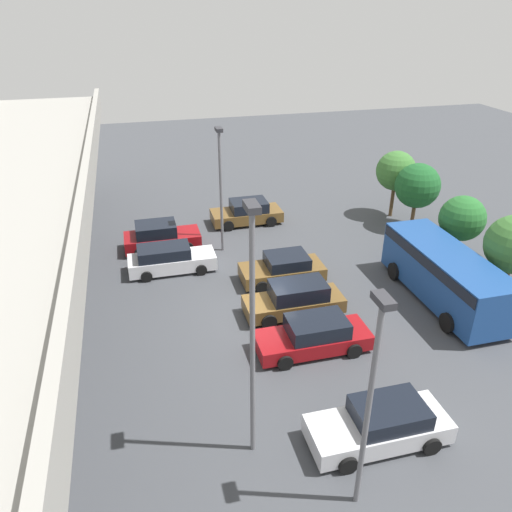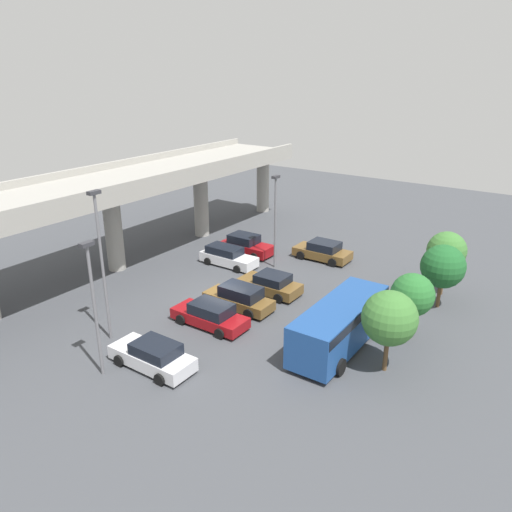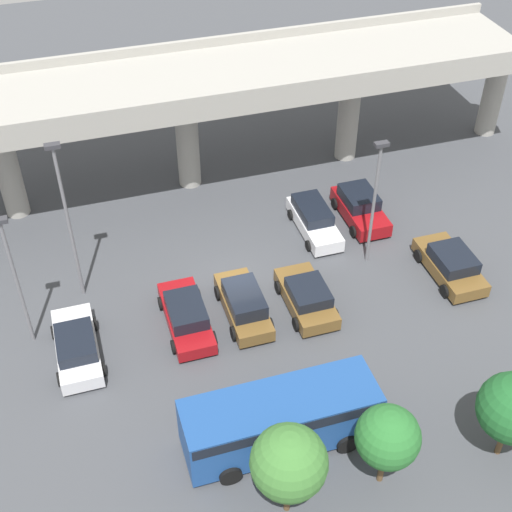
# 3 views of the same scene
# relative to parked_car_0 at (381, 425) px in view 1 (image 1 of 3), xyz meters

# --- Properties ---
(ground_plane) EXTENTS (87.83, 87.83, 0.00)m
(ground_plane) POSITION_rel_parked_car_0_xyz_m (8.19, 1.81, -0.71)
(ground_plane) COLOR #424449
(parked_car_0) EXTENTS (2.11, 4.80, 1.50)m
(parked_car_0) POSITION_rel_parked_car_0_xyz_m (0.00, 0.00, 0.00)
(parked_car_0) COLOR silver
(parked_car_0) RESTS_ON ground_plane
(parked_car_1) EXTENTS (2.11, 4.88, 1.51)m
(parked_car_1) POSITION_rel_parked_car_0_xyz_m (5.23, 0.44, 0.00)
(parked_car_1) COLOR maroon
(parked_car_1) RESTS_ON ground_plane
(parked_car_2) EXTENTS (2.03, 4.71, 1.62)m
(parked_car_2) POSITION_rel_parked_car_0_xyz_m (8.07, 0.34, 0.07)
(parked_car_2) COLOR brown
(parked_car_2) RESTS_ON ground_plane
(parked_car_3) EXTENTS (2.21, 4.39, 1.48)m
(parked_car_3) POSITION_rel_parked_car_0_xyz_m (11.20, -0.05, -0.01)
(parked_car_3) COLOR brown
(parked_car_3) RESTS_ON ground_plane
(parked_car_4) EXTENTS (1.97, 4.72, 1.52)m
(parked_car_4) POSITION_rel_parked_car_0_xyz_m (13.74, 5.67, 0.03)
(parked_car_4) COLOR silver
(parked_car_4) RESTS_ON ground_plane
(parked_car_5) EXTENTS (2.17, 4.44, 1.67)m
(parked_car_5) POSITION_rel_parked_car_0_xyz_m (16.64, 5.91, 0.08)
(parked_car_5) COLOR maroon
(parked_car_5) RESTS_ON ground_plane
(parked_car_6) EXTENTS (2.26, 4.64, 1.54)m
(parked_car_6) POSITION_rel_parked_car_0_xyz_m (19.16, -0.00, 0.02)
(parked_car_6) COLOR brown
(parked_car_6) RESTS_ON ground_plane
(shuttle_bus) EXTENTS (7.93, 2.82, 2.64)m
(shuttle_bus) POSITION_rel_parked_car_0_xyz_m (7.41, -7.12, 0.87)
(shuttle_bus) COLOR #1E478C
(shuttle_bus) RESTS_ON ground_plane
(lamp_post_near_aisle) EXTENTS (0.70, 0.35, 7.30)m
(lamp_post_near_aisle) POSITION_rel_parked_car_0_xyz_m (15.55, 2.37, 3.62)
(lamp_post_near_aisle) COLOR slate
(lamp_post_near_aisle) RESTS_ON ground_plane
(lamp_post_mid_lot) EXTENTS (0.70, 0.35, 7.21)m
(lamp_post_mid_lot) POSITION_rel_parked_car_0_xyz_m (-1.93, 1.73, 3.57)
(lamp_post_mid_lot) COLOR slate
(lamp_post_mid_lot) RESTS_ON ground_plane
(lamp_post_by_overpass) EXTENTS (0.70, 0.35, 8.80)m
(lamp_post_by_overpass) POSITION_rel_parked_car_0_xyz_m (0.72, 4.26, 4.39)
(lamp_post_by_overpass) COLOR slate
(lamp_post_by_overpass) RESTS_ON ground_plane
(tree_front_centre) EXTENTS (2.49, 2.49, 4.03)m
(tree_front_centre) POSITION_rel_parked_car_0_xyz_m (10.59, -10.00, 2.06)
(tree_front_centre) COLOR brown
(tree_front_centre) RESTS_ON ground_plane
(tree_front_right) EXTENTS (2.84, 2.84, 4.29)m
(tree_front_right) POSITION_rel_parked_car_0_xyz_m (15.72, -10.29, 2.16)
(tree_front_right) COLOR brown
(tree_front_right) RESTS_ON ground_plane
(tree_front_far_right) EXTENTS (2.63, 2.63, 4.53)m
(tree_front_far_right) POSITION_rel_parked_car_0_xyz_m (17.86, -9.90, 2.50)
(tree_front_far_right) COLOR brown
(tree_front_far_right) RESTS_ON ground_plane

